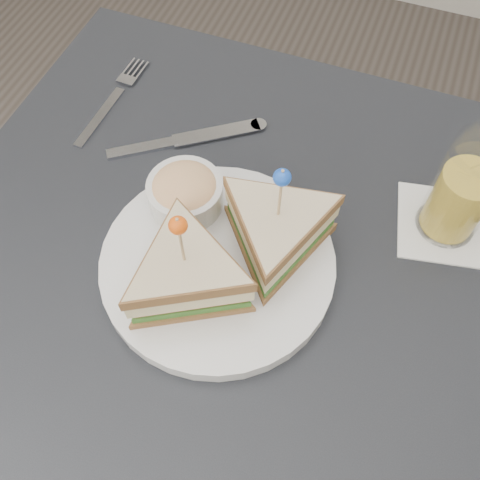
% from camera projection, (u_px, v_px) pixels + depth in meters
% --- Properties ---
extents(ground_plane, '(3.50, 3.50, 0.00)m').
position_uv_depth(ground_plane, '(235.00, 411.00, 1.31)').
color(ground_plane, '#3F3833').
extents(table, '(0.80, 0.80, 0.75)m').
position_uv_depth(table, '(231.00, 291.00, 0.74)').
color(table, black).
rests_on(table, ground).
extents(plate_meal, '(0.32, 0.30, 0.17)m').
position_uv_depth(plate_meal, '(224.00, 248.00, 0.63)').
color(plate_meal, silver).
rests_on(plate_meal, table).
extents(cutlery_fork, '(0.03, 0.20, 0.01)m').
position_uv_depth(cutlery_fork, '(115.00, 97.00, 0.82)').
color(cutlery_fork, '#B3B6BF').
rests_on(cutlery_fork, table).
extents(cutlery_knife, '(0.20, 0.15, 0.01)m').
position_uv_depth(cutlery_knife, '(181.00, 140.00, 0.77)').
color(cutlery_knife, '#B9BCC5').
rests_on(cutlery_knife, table).
extents(drink_set, '(0.14, 0.14, 0.15)m').
position_uv_depth(drink_set, '(462.00, 194.00, 0.64)').
color(drink_set, white).
rests_on(drink_set, table).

